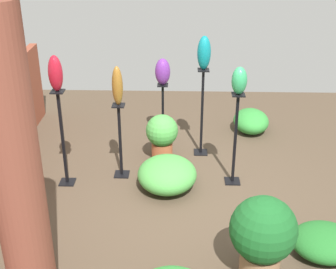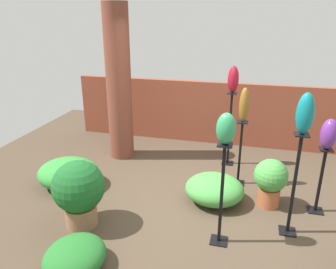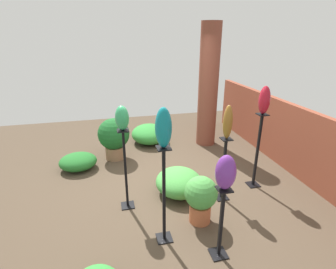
% 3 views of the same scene
% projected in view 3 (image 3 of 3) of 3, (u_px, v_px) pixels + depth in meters
% --- Properties ---
extents(ground_plane, '(8.00, 8.00, 0.00)m').
position_uv_depth(ground_plane, '(161.00, 181.00, 4.75)').
color(ground_plane, '#4C3D2D').
extents(brick_wall_back, '(5.60, 0.12, 1.27)m').
position_uv_depth(brick_wall_back, '(288.00, 136.00, 5.07)').
color(brick_wall_back, brown).
rests_on(brick_wall_back, ground).
extents(brick_pillar, '(0.44, 0.44, 2.75)m').
position_uv_depth(brick_pillar, '(208.00, 87.00, 5.89)').
color(brick_pillar, brown).
rests_on(brick_pillar, ground).
extents(pedestal_bronze, '(0.20, 0.20, 1.04)m').
position_uv_depth(pedestal_bronze, '(223.00, 172.00, 4.10)').
color(pedestal_bronze, black).
rests_on(pedestal_bronze, ground).
extents(pedestal_violet, '(0.20, 0.20, 0.93)m').
position_uv_depth(pedestal_violet, '(221.00, 226.00, 3.02)').
color(pedestal_violet, black).
rests_on(pedestal_violet, ground).
extents(pedestal_ruby, '(0.20, 0.20, 1.31)m').
position_uv_depth(pedestal_ruby, '(257.00, 154.00, 4.41)').
color(pedestal_ruby, black).
rests_on(pedestal_ruby, ground).
extents(pedestal_teal, '(0.20, 0.20, 1.30)m').
position_uv_depth(pedestal_teal, '(164.00, 200.00, 3.20)').
color(pedestal_teal, black).
rests_on(pedestal_teal, ground).
extents(pedestal_jade, '(0.20, 0.20, 1.26)m').
position_uv_depth(pedestal_jade, '(126.00, 173.00, 3.86)').
color(pedestal_jade, black).
rests_on(pedestal_jade, ground).
extents(art_vase_bronze, '(0.14, 0.14, 0.51)m').
position_uv_depth(art_vase_bronze, '(228.00, 122.00, 3.80)').
color(art_vase_bronze, brown).
rests_on(art_vase_bronze, pedestal_bronze).
extents(art_vase_violet, '(0.21, 0.23, 0.40)m').
position_uv_depth(art_vase_violet, '(226.00, 172.00, 2.77)').
color(art_vase_violet, '#6B2D8C').
rests_on(art_vase_violet, pedestal_violet).
extents(art_vase_ruby, '(0.18, 0.17, 0.45)m').
position_uv_depth(art_vase_ruby, '(264.00, 100.00, 4.07)').
color(art_vase_ruby, maroon).
rests_on(art_vase_ruby, pedestal_ruby).
extents(art_vase_teal, '(0.19, 0.19, 0.47)m').
position_uv_depth(art_vase_teal, '(163.00, 128.00, 2.86)').
color(art_vase_teal, '#0F727A').
rests_on(art_vase_teal, pedestal_teal).
extents(art_vase_jade, '(0.21, 0.19, 0.35)m').
position_uv_depth(art_vase_jade, '(122.00, 118.00, 3.55)').
color(art_vase_jade, '#2D9356').
rests_on(art_vase_jade, pedestal_jade).
extents(potted_plant_mid_left, '(0.65, 0.65, 0.88)m').
position_uv_depth(potted_plant_mid_left, '(114.00, 136.00, 5.45)').
color(potted_plant_mid_left, '#936B4C').
rests_on(potted_plant_mid_left, ground).
extents(potted_plant_back_center, '(0.46, 0.46, 0.70)m').
position_uv_depth(potted_plant_back_center, '(201.00, 197.00, 3.60)').
color(potted_plant_back_center, '#B25B38').
rests_on(potted_plant_back_center, ground).
extents(foliage_bed_east, '(0.64, 0.72, 0.31)m').
position_uv_depth(foliage_bed_east, '(78.00, 162.00, 5.12)').
color(foliage_bed_east, '#236B28').
rests_on(foliage_bed_east, ground).
extents(foliage_bed_west, '(0.84, 0.77, 0.40)m').
position_uv_depth(foliage_bed_west, '(179.00, 182.00, 4.33)').
color(foliage_bed_west, '#479942').
rests_on(foliage_bed_west, ground).
extents(foliage_bed_center, '(0.95, 0.86, 0.43)m').
position_uv_depth(foliage_bed_center, '(149.00, 134.00, 6.35)').
color(foliage_bed_center, '#338C38').
rests_on(foliage_bed_center, ground).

